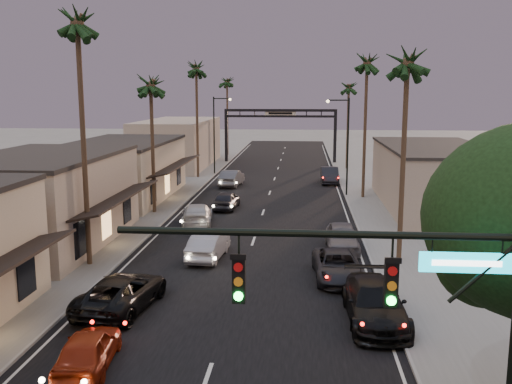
% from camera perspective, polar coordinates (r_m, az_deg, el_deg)
% --- Properties ---
extents(ground, '(200.00, 200.00, 0.00)m').
position_cam_1_polar(ground, '(48.63, 0.97, -1.33)').
color(ground, slate).
rests_on(ground, ground).
extents(road, '(14.00, 120.00, 0.02)m').
position_cam_1_polar(road, '(53.53, 1.32, -0.28)').
color(road, black).
rests_on(road, ground).
extents(sidewalk_left, '(5.00, 92.00, 0.12)m').
position_cam_1_polar(sidewalk_left, '(61.64, -7.14, 1.05)').
color(sidewalk_left, slate).
rests_on(sidewalk_left, ground).
extents(sidewalk_right, '(5.00, 92.00, 0.12)m').
position_cam_1_polar(sidewalk_right, '(60.66, 10.72, 0.82)').
color(sidewalk_right, slate).
rests_on(sidewalk_right, ground).
extents(storefront_mid, '(8.00, 14.00, 5.50)m').
position_cam_1_polar(storefront_mid, '(37.86, -20.56, -0.97)').
color(storefront_mid, gray).
rests_on(storefront_mid, ground).
extents(storefront_far, '(8.00, 16.00, 5.00)m').
position_cam_1_polar(storefront_far, '(52.61, -13.16, 2.03)').
color(storefront_far, '#BBA98F').
rests_on(storefront_far, ground).
extents(storefront_dist, '(8.00, 20.00, 6.00)m').
position_cam_1_polar(storefront_dist, '(74.64, -7.78, 4.86)').
color(storefront_dist, gray).
rests_on(storefront_dist, ground).
extents(building_right, '(8.00, 18.00, 5.00)m').
position_cam_1_polar(building_right, '(49.31, 17.44, 1.32)').
color(building_right, gray).
rests_on(building_right, ground).
extents(traffic_signal, '(8.51, 0.22, 7.80)m').
position_cam_1_polar(traffic_signal, '(12.66, 16.40, -10.91)').
color(traffic_signal, black).
rests_on(traffic_signal, ground).
extents(arch, '(15.20, 0.40, 7.27)m').
position_cam_1_polar(arch, '(77.75, 2.45, 7.01)').
color(arch, black).
rests_on(arch, ground).
extents(streetlight_right, '(2.13, 0.30, 9.00)m').
position_cam_1_polar(streetlight_right, '(52.89, 8.88, 5.30)').
color(streetlight_right, black).
rests_on(streetlight_right, ground).
extents(streetlight_left, '(2.13, 0.30, 9.00)m').
position_cam_1_polar(streetlight_left, '(66.48, -3.98, 6.32)').
color(streetlight_left, black).
rests_on(streetlight_left, ground).
extents(palm_lb, '(3.20, 3.20, 15.20)m').
position_cam_1_polar(palm_lb, '(32.06, -17.49, 16.46)').
color(palm_lb, '#38281C').
rests_on(palm_lb, ground).
extents(palm_lc, '(3.20, 3.20, 12.20)m').
position_cam_1_polar(palm_lc, '(45.15, -10.51, 11.01)').
color(palm_lc, '#38281C').
rests_on(palm_lc, ground).
extents(palm_ld, '(3.20, 3.20, 14.20)m').
position_cam_1_polar(palm_ld, '(63.74, -6.01, 12.51)').
color(palm_ld, '#38281C').
rests_on(palm_ld, ground).
extents(palm_ra, '(3.20, 3.20, 13.20)m').
position_cam_1_polar(palm_ra, '(32.12, 14.94, 13.09)').
color(palm_ra, '#38281C').
rests_on(palm_ra, ground).
extents(palm_rb, '(3.20, 3.20, 14.20)m').
position_cam_1_polar(palm_rb, '(51.96, 11.07, 12.98)').
color(palm_rb, '#38281C').
rests_on(palm_rb, ground).
extents(palm_rc, '(3.20, 3.20, 12.20)m').
position_cam_1_polar(palm_rc, '(71.80, 9.27, 10.59)').
color(palm_rc, '#38281C').
rests_on(palm_rc, ground).
extents(palm_far, '(3.20, 3.20, 13.20)m').
position_cam_1_polar(palm_far, '(86.37, -2.92, 11.22)').
color(palm_far, '#38281C').
rests_on(palm_far, ground).
extents(oncoming_red, '(2.07, 4.28, 1.41)m').
position_cam_1_polar(oncoming_red, '(21.32, -16.45, -14.85)').
color(oncoming_red, maroon).
rests_on(oncoming_red, ground).
extents(oncoming_pickup, '(3.28, 5.90, 1.56)m').
position_cam_1_polar(oncoming_pickup, '(26.27, -13.26, -9.72)').
color(oncoming_pickup, black).
rests_on(oncoming_pickup, ground).
extents(oncoming_silver, '(1.99, 4.74, 1.52)m').
position_cam_1_polar(oncoming_silver, '(33.17, -4.79, -5.37)').
color(oncoming_silver, '#99999E').
rests_on(oncoming_silver, ground).
extents(oncoming_white, '(2.73, 5.34, 1.48)m').
position_cam_1_polar(oncoming_white, '(41.85, -5.89, -2.19)').
color(oncoming_white, '#B3B3B3').
rests_on(oncoming_white, ground).
extents(oncoming_dgrey, '(2.06, 4.51, 1.50)m').
position_cam_1_polar(oncoming_dgrey, '(46.96, -2.99, -0.81)').
color(oncoming_dgrey, black).
rests_on(oncoming_dgrey, ground).
extents(oncoming_grey_far, '(2.23, 5.18, 1.66)m').
position_cam_1_polar(oncoming_grey_far, '(58.43, -2.48, 1.40)').
color(oncoming_grey_far, '#4D4E52').
rests_on(oncoming_grey_far, ground).
extents(curbside_near, '(2.67, 5.29, 1.43)m').
position_cam_1_polar(curbside_near, '(29.79, 8.19, -7.31)').
color(curbside_near, black).
rests_on(curbside_near, ground).
extents(curbside_black, '(2.56, 5.88, 1.68)m').
position_cam_1_polar(curbside_black, '(24.68, 11.80, -10.81)').
color(curbside_black, black).
rests_on(curbside_black, ground).
extents(curbside_grey, '(1.96, 4.84, 1.65)m').
position_cam_1_polar(curbside_grey, '(35.08, 8.61, -4.49)').
color(curbside_grey, '#545358').
rests_on(curbside_grey, ground).
extents(curbside_far, '(1.83, 5.12, 1.68)m').
position_cam_1_polar(curbside_far, '(60.83, 7.37, 1.68)').
color(curbside_far, black).
rests_on(curbside_far, ground).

